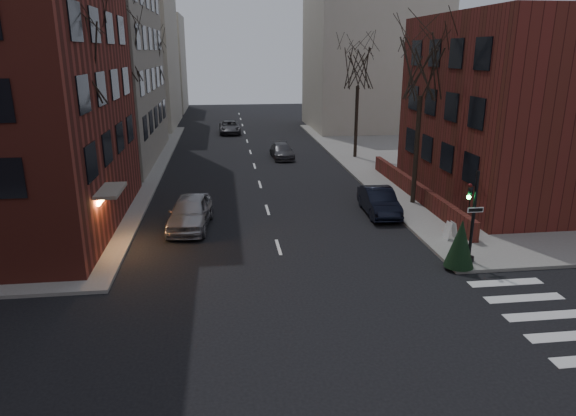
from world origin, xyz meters
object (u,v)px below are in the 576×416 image
at_px(tree_right_b, 358,67).
at_px(car_lane_far, 230,127).
at_px(tree_left_b, 123,50).
at_px(streetlamp_far, 163,100).
at_px(car_lane_silver, 190,212).
at_px(car_lane_gray, 282,151).
at_px(streetlamp_near, 128,130).
at_px(traffic_signal, 471,222).
at_px(evergreen_shrub, 461,243).
at_px(tree_left_a, 74,61).
at_px(tree_left_c, 151,60).
at_px(parked_sedan, 379,201).
at_px(tree_right_a, 423,67).
at_px(sandwich_board, 451,230).

distance_m(tree_right_b, car_lane_far, 19.85).
relative_size(tree_left_b, car_lane_far, 2.17).
xyz_separation_m(streetlamp_far, car_lane_silver, (3.94, -26.63, -3.38)).
relative_size(tree_left_b, car_lane_silver, 2.16).
relative_size(car_lane_gray, car_lane_far, 0.86).
height_order(tree_right_b, car_lane_far, tree_right_b).
xyz_separation_m(streetlamp_near, car_lane_far, (6.53, 25.39, -3.55)).
distance_m(traffic_signal, evergreen_shrub, 1.09).
bearing_deg(tree_left_b, car_lane_far, 71.56).
bearing_deg(tree_left_a, tree_left_c, 90.00).
bearing_deg(parked_sedan, evergreen_shrub, -79.96).
xyz_separation_m(car_lane_gray, car_lane_far, (-4.22, 14.55, 0.07)).
height_order(tree_right_a, streetlamp_near, tree_right_a).
bearing_deg(tree_left_c, streetlamp_near, -88.09).
relative_size(tree_right_b, sandwich_board, 10.60).
xyz_separation_m(tree_left_c, car_lane_silver, (4.54, -24.63, -7.18)).
height_order(tree_left_b, tree_left_c, tree_left_b).
height_order(parked_sedan, sandwich_board, parked_sedan).
height_order(tree_left_a, car_lane_silver, tree_left_a).
height_order(tree_right_a, sandwich_board, tree_right_a).
distance_m(streetlamp_far, car_lane_gray, 14.59).
xyz_separation_m(car_lane_silver, car_lane_far, (2.59, 32.01, -0.16)).
distance_m(traffic_signal, car_lane_silver, 13.81).
xyz_separation_m(car_lane_far, sandwich_board, (10.03, -35.70, -0.11)).
relative_size(tree_left_b, evergreen_shrub, 5.24).
xyz_separation_m(tree_left_b, streetlamp_near, (0.60, -4.00, -4.68)).
height_order(tree_left_a, streetlamp_far, tree_left_a).
xyz_separation_m(tree_right_b, car_lane_gray, (-6.25, 0.83, -6.96)).
xyz_separation_m(tree_left_c, parked_sedan, (15.00, -23.58, -7.28)).
xyz_separation_m(tree_left_a, car_lane_gray, (11.35, 18.83, -7.85)).
bearing_deg(tree_left_a, tree_right_b, 45.64).
xyz_separation_m(tree_left_c, streetlamp_far, (0.60, 2.00, -3.79)).
relative_size(tree_right_b, parked_sedan, 2.03).
distance_m(streetlamp_near, streetlamp_far, 20.00).
height_order(streetlamp_far, car_lane_gray, streetlamp_far).
relative_size(car_lane_silver, car_lane_far, 1.01).
distance_m(streetlamp_near, car_lane_silver, 8.42).
bearing_deg(evergreen_shrub, tree_left_b, 132.61).
relative_size(traffic_signal, car_lane_silver, 0.80).
xyz_separation_m(tree_left_b, tree_left_c, (0.00, 14.00, -0.88)).
bearing_deg(tree_right_b, streetlamp_far, 149.53).
distance_m(tree_right_a, car_lane_silver, 15.13).
xyz_separation_m(tree_right_a, streetlamp_far, (-17.00, 24.00, -3.79)).
height_order(tree_left_a, sandwich_board, tree_left_a).
height_order(tree_right_a, car_lane_gray, tree_right_a).
bearing_deg(parked_sedan, tree_left_a, -168.72).
xyz_separation_m(tree_left_c, car_lane_far, (7.13, 7.39, -7.34)).
bearing_deg(tree_left_c, tree_right_b, -24.44).
height_order(tree_left_b, streetlamp_far, tree_left_b).
height_order(tree_left_c, streetlamp_near, tree_left_c).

